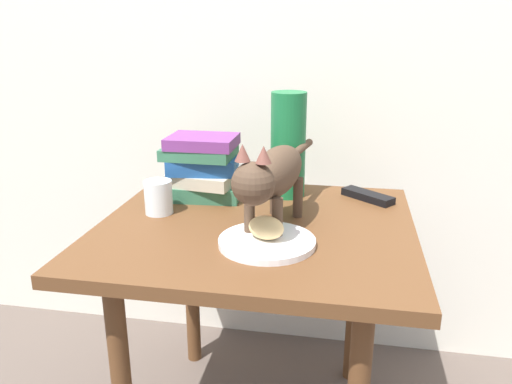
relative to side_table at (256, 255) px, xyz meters
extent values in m
cube|color=silver|center=(0.00, 0.46, 0.59)|extent=(4.00, 0.04, 2.20)
cube|color=brown|center=(0.00, 0.00, 0.07)|extent=(0.74, 0.68, 0.03)
cylinder|color=brown|center=(-0.25, 0.25, -0.23)|extent=(0.04, 0.04, 0.57)
cylinder|color=brown|center=(0.25, 0.25, -0.23)|extent=(0.04, 0.04, 0.57)
cylinder|color=white|center=(0.05, -0.12, 0.09)|extent=(0.21, 0.21, 0.01)
ellipsoid|color=#E0BC7A|center=(0.04, -0.11, 0.12)|extent=(0.10, 0.08, 0.05)
cylinder|color=#4C3828|center=(0.06, -0.09, 0.13)|extent=(0.02, 0.02, 0.10)
cylinder|color=#4C3828|center=(0.00, -0.08, 0.13)|extent=(0.02, 0.02, 0.10)
cylinder|color=#4C3828|center=(0.09, 0.07, 0.13)|extent=(0.02, 0.02, 0.10)
cylinder|color=#4C3828|center=(0.03, 0.08, 0.13)|extent=(0.02, 0.02, 0.10)
ellipsoid|color=#4C3828|center=(0.05, 0.00, 0.22)|extent=(0.14, 0.27, 0.11)
sphere|color=#4C3828|center=(0.02, -0.15, 0.23)|extent=(0.09, 0.09, 0.09)
cone|color=brown|center=(0.04, -0.16, 0.29)|extent=(0.03, 0.03, 0.03)
cone|color=brown|center=(0.00, -0.15, 0.29)|extent=(0.03, 0.03, 0.03)
cylinder|color=#4C3828|center=(0.09, 0.20, 0.23)|extent=(0.05, 0.16, 0.02)
cube|color=#336B4C|center=(-0.18, 0.17, 0.10)|extent=(0.21, 0.15, 0.04)
cube|color=#BCB299|center=(-0.18, 0.17, 0.14)|extent=(0.19, 0.17, 0.03)
cube|color=#1E4C8C|center=(-0.18, 0.18, 0.18)|extent=(0.20, 0.16, 0.04)
cube|color=#336B4C|center=(-0.19, 0.17, 0.21)|extent=(0.19, 0.15, 0.03)
cube|color=#72337A|center=(-0.17, 0.16, 0.24)|extent=(0.18, 0.14, 0.03)
cylinder|color=#196B38|center=(0.05, 0.23, 0.22)|extent=(0.10, 0.10, 0.29)
cylinder|color=silver|center=(-0.25, 0.03, 0.12)|extent=(0.07, 0.07, 0.08)
cylinder|color=silver|center=(-0.25, 0.03, 0.10)|extent=(0.06, 0.06, 0.04)
cube|color=black|center=(0.27, 0.23, 0.09)|extent=(0.14, 0.13, 0.02)
camera|label=1|loc=(0.20, -1.10, 0.53)|focal=35.28mm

